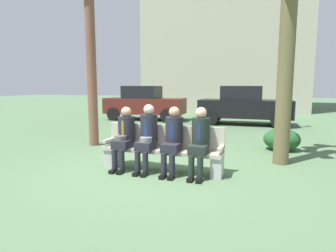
# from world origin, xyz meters

# --- Properties ---
(ground_plane) EXTENTS (80.00, 80.00, 0.00)m
(ground_plane) POSITION_xyz_m (0.00, 0.00, 0.00)
(ground_plane) COLOR #506F4B
(park_bench) EXTENTS (2.41, 0.44, 0.90)m
(park_bench) POSITION_xyz_m (0.22, 0.13, 0.44)
(park_bench) COLOR #B7AD9E
(park_bench) RESTS_ON ground
(seated_man_leftmost) EXTENTS (0.34, 0.72, 1.26)m
(seated_man_leftmost) POSITION_xyz_m (-0.55, -0.01, 0.70)
(seated_man_leftmost) COLOR #23232D
(seated_man_leftmost) RESTS_ON ground
(seated_man_centerleft) EXTENTS (0.34, 0.72, 1.32)m
(seated_man_centerleft) POSITION_xyz_m (-0.05, -0.00, 0.73)
(seated_man_centerleft) COLOR #23232D
(seated_man_centerleft) RESTS_ON ground
(seated_man_centerright) EXTENTS (0.34, 0.72, 1.29)m
(seated_man_centerright) POSITION_xyz_m (0.48, 0.00, 0.72)
(seated_man_centerright) COLOR #23232D
(seated_man_centerright) RESTS_ON ground
(seated_man_rightmost) EXTENTS (0.34, 0.72, 1.29)m
(seated_man_rightmost) POSITION_xyz_m (1.00, 0.00, 0.72)
(seated_man_rightmost) COLOR #1E2823
(seated_man_rightmost) RESTS_ON ground
(shrub_near_bench) EXTENTS (0.92, 0.85, 0.58)m
(shrub_near_bench) POSITION_xyz_m (2.57, 2.84, 0.29)
(shrub_near_bench) COLOR #225227
(shrub_near_bench) RESTS_ON ground
(parked_car_near) EXTENTS (3.97, 1.87, 1.68)m
(parked_car_near) POSITION_xyz_m (-3.58, 7.98, 0.84)
(parked_car_near) COLOR #591E19
(parked_car_near) RESTS_ON ground
(parked_car_far) EXTENTS (3.92, 1.75, 1.68)m
(parked_car_far) POSITION_xyz_m (1.25, 7.75, 0.84)
(parked_car_far) COLOR black
(parked_car_far) RESTS_ON ground
(street_lamp) EXTENTS (0.24, 0.24, 3.38)m
(street_lamp) POSITION_xyz_m (2.98, 6.85, 2.09)
(street_lamp) COLOR black
(street_lamp) RESTS_ON ground
(building_backdrop) EXTENTS (11.62, 9.22, 12.96)m
(building_backdrop) POSITION_xyz_m (-0.79, 18.03, 6.50)
(building_backdrop) COLOR #AAA791
(building_backdrop) RESTS_ON ground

